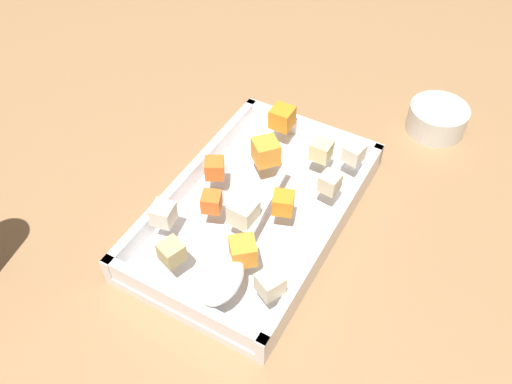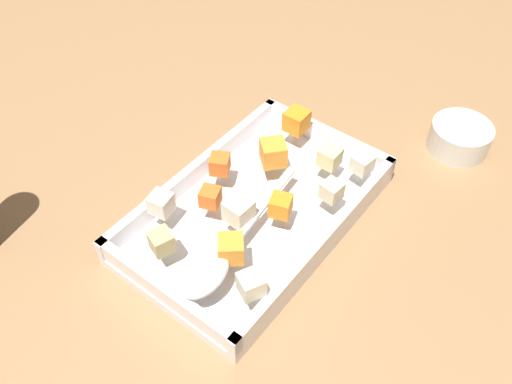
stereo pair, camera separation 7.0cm
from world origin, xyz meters
name	(u,v)px [view 1 (the left image)]	position (x,y,z in m)	size (l,w,h in m)	color
ground_plane	(249,217)	(0.00, 0.00, 0.00)	(4.00, 4.00, 0.00)	#936D47
baking_dish	(256,213)	(0.00, -0.01, 0.01)	(0.35, 0.22, 0.04)	silver
carrot_chunk_near_right	(215,168)	(0.01, 0.06, 0.06)	(0.03, 0.03, 0.03)	orange
carrot_chunk_corner_nw	(266,151)	(0.07, 0.01, 0.06)	(0.03, 0.03, 0.03)	orange
carrot_chunk_center	(282,118)	(0.14, 0.03, 0.06)	(0.03, 0.03, 0.03)	orange
carrot_chunk_corner_sw	(211,202)	(-0.04, 0.03, 0.06)	(0.02, 0.02, 0.02)	orange
carrot_chunk_heap_side	(243,251)	(-0.09, -0.04, 0.06)	(0.03, 0.03, 0.03)	orange
carrot_chunk_near_left	(282,204)	(0.00, -0.05, 0.06)	(0.03, 0.03, 0.03)	orange
potato_chunk_corner_se	(172,252)	(-0.13, 0.03, 0.06)	(0.03, 0.03, 0.03)	tan
potato_chunk_corner_ne	(330,182)	(0.06, -0.09, 0.06)	(0.02, 0.02, 0.02)	beige
potato_chunk_back_center	(321,150)	(0.11, -0.05, 0.06)	(0.03, 0.03, 0.03)	#E0CC89
potato_chunk_front_center	(243,212)	(-0.04, -0.02, 0.06)	(0.03, 0.03, 0.03)	beige
potato_chunk_rim_edge	(270,284)	(-0.11, -0.09, 0.06)	(0.03, 0.03, 0.03)	beige
parsnip_chunk_under_handle	(354,153)	(0.13, -0.09, 0.06)	(0.02, 0.02, 0.02)	beige
parsnip_chunk_far_right	(163,214)	(-0.09, 0.07, 0.06)	(0.03, 0.03, 0.03)	silver
serving_spoon	(227,270)	(-0.12, -0.04, 0.05)	(0.24, 0.05, 0.02)	silver
small_prep_bowl	(437,119)	(0.30, -0.16, 0.02)	(0.09, 0.09, 0.04)	silver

